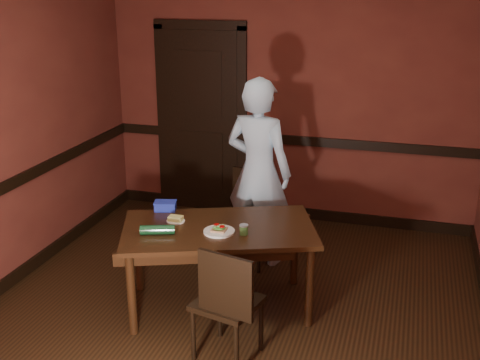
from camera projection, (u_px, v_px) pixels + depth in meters
The scene contains 17 objects.
floor at pixel (228, 317), 4.81m from camera, with size 4.00×4.50×0.01m, color black.
wall_back at pixel (290, 99), 6.43m from camera, with size 4.00×0.02×2.70m, color #5E261C.
wall_front at pixel (52, 313), 2.33m from camera, with size 4.00×0.02×2.70m, color #5E261C.
dado_back at pixel (288, 140), 6.56m from camera, with size 4.00×0.03×0.10m, color black.
dado_left at pixel (2, 188), 5.05m from camera, with size 0.03×4.50×0.10m, color black.
baseboard_back at pixel (287, 211), 6.83m from camera, with size 4.00×0.03×0.12m, color black.
baseboard_left at pixel (14, 278), 5.32m from camera, with size 0.03×4.50×0.12m, color black.
door at pixel (201, 117), 6.74m from camera, with size 1.05×0.07×2.20m.
dining_table at pixel (219, 267), 4.87m from camera, with size 1.51×0.85×0.71m, color black.
chair_far at pixel (251, 219), 5.63m from camera, with size 0.40×0.40×0.87m, color black, non-canonical shape.
chair_near at pixel (227, 301), 4.20m from camera, with size 0.41×0.41×0.88m, color black, non-canonical shape.
person at pixel (259, 172), 5.55m from camera, with size 0.64×0.42×1.76m, color #ADD3E9.
sandwich_plate at pixel (219, 230), 4.65m from camera, with size 0.24×0.24×0.06m.
sauce_jar at pixel (244, 229), 4.61m from camera, with size 0.07×0.07×0.08m.
cheese_saucer at pixel (176, 219), 4.86m from camera, with size 0.15×0.15×0.05m.
food_tub at pixel (165, 206), 5.09m from camera, with size 0.21×0.17×0.08m.
wrapped_veg at pixel (157, 230), 4.61m from camera, with size 0.07×0.07×0.27m, color #0F381A.
Camera 1 is at (1.27, -4.01, 2.59)m, focal length 45.00 mm.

